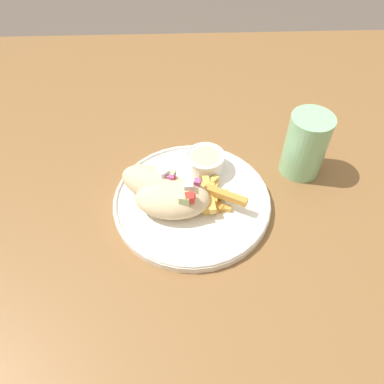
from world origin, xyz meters
TOP-DOWN VIEW (x-y plane):
  - ground_plane at (0.00, 0.00)m, footprint 10.00×10.00m
  - table at (0.00, 0.00)m, footprint 1.26×1.26m
  - plate at (-0.01, -0.02)m, footprint 0.28×0.28m
  - pita_sandwich_near at (-0.05, -0.04)m, footprint 0.13×0.09m
  - pita_sandwich_far at (-0.08, 0.00)m, footprint 0.14×0.11m
  - fries_pile at (0.01, -0.02)m, footprint 0.11×0.09m
  - sauce_ramekin at (0.01, 0.06)m, footprint 0.07×0.07m
  - water_glass at (0.20, 0.07)m, footprint 0.08×0.08m

SIDE VIEW (x-z plane):
  - ground_plane at x=0.00m, z-range 0.00..0.00m
  - table at x=0.00m, z-range 0.29..1.00m
  - plate at x=-0.01m, z-range 0.71..0.73m
  - fries_pile at x=0.01m, z-range 0.72..0.76m
  - sauce_ramekin at x=0.01m, z-range 0.73..0.77m
  - pita_sandwich_near at x=-0.05m, z-range 0.72..0.78m
  - pita_sandwich_far at x=-0.08m, z-range 0.72..0.78m
  - water_glass at x=0.20m, z-range 0.71..0.83m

